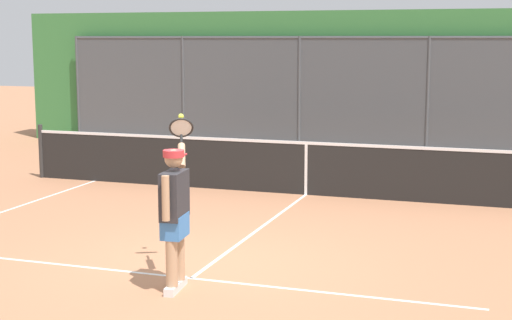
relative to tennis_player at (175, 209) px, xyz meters
The scene contains 5 objects.
ground_plane 1.24m from the tennis_player, 90.03° to the right, with size 60.00×60.00×0.00m, color #B27551.
court_line_markings 0.92m from the tennis_player, 90.32° to the right, with size 8.62×9.44×0.01m.
fence_backdrop 11.35m from the tennis_player, 90.00° to the right, with size 18.41×1.37×3.43m.
tennis_net 5.63m from the tennis_player, 90.00° to the right, with size 11.07×0.09×1.07m.
tennis_player is the anchor object (origin of this frame).
Camera 1 is at (-3.51, 8.47, 2.78)m, focal length 54.64 mm.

